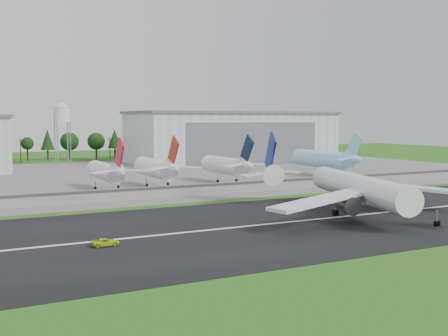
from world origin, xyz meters
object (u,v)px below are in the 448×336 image
parked_jet_red_b (159,168)px  parked_jet_skyblue (328,159)px  ground_vehicle (106,242)px  parked_jet_navy (229,165)px  parked_jet_red_a (108,171)px  main_airliner (361,194)px

parked_jet_red_b → parked_jet_skyblue: parked_jet_skyblue is taller
ground_vehicle → parked_jet_navy: (60.97, 70.77, 5.44)m
parked_jet_red_a → parked_jet_skyblue: (84.83, 5.09, 0.54)m
main_airliner → parked_jet_navy: 67.05m
parked_jet_red_a → parked_jet_navy: bearing=0.1°
parked_jet_red_b → parked_jet_skyblue: (68.81, 5.04, 0.22)m
main_airliner → parked_jet_skyblue: size_ratio=1.56×
main_airliner → ground_vehicle: bearing=20.4°
parked_jet_red_a → parked_jet_navy: size_ratio=1.00×
parked_jet_skyblue → parked_jet_red_b: bearing=-175.8°
ground_vehicle → main_airliner: bearing=-86.7°
main_airliner → parked_jet_red_b: size_ratio=1.86×
parked_jet_red_b → parked_jet_skyblue: size_ratio=0.84×
parked_jet_red_a → parked_jet_navy: 40.55m
parked_jet_navy → ground_vehicle: bearing=-130.7°
parked_jet_skyblue → ground_vehicle: bearing=-144.2°
ground_vehicle → parked_jet_navy: 93.57m
parked_jet_red_a → parked_jet_navy: (40.55, 0.04, 0.23)m
main_airliner → parked_jet_red_a: main_airliner is taller
ground_vehicle → parked_jet_red_a: size_ratio=0.15×
parked_jet_navy → parked_jet_red_b: bearing=180.0°
ground_vehicle → parked_jet_red_b: parked_jet_red_b is taller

